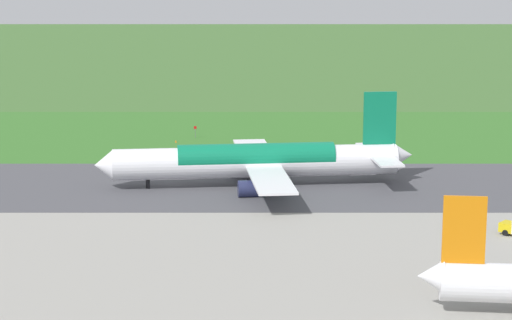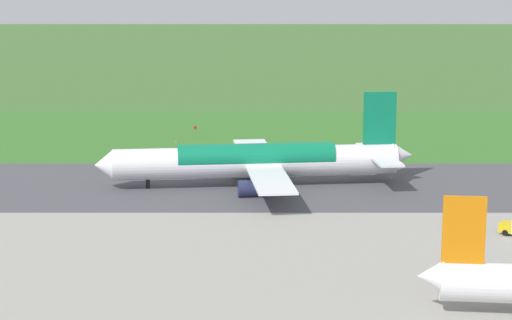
{
  "view_description": "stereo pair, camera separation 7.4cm",
  "coord_description": "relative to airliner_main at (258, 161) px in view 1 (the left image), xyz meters",
  "views": [
    {
      "loc": [
        -14.35,
        163.65,
        38.44
      ],
      "look_at": [
        -14.35,
        0.0,
        4.5
      ],
      "focal_mm": 69.61,
      "sensor_mm": 36.0,
      "label": 1
    },
    {
      "loc": [
        -14.43,
        163.65,
        38.44
      ],
      "look_at": [
        -14.35,
        0.0,
        4.5
      ],
      "focal_mm": 69.61,
      "sensor_mm": 36.0,
      "label": 2
    }
  ],
  "objects": [
    {
      "name": "no_stopping_sign",
      "position": [
        13.37,
        -44.84,
        -2.83
      ],
      "size": [
        0.6,
        0.1,
        2.57
      ],
      "color": "slate",
      "rests_on": "ground"
    },
    {
      "name": "ground_plane",
      "position": [
        14.73,
        0.04,
        -4.35
      ],
      "size": [
        800.0,
        800.0,
        0.0
      ],
      "primitive_type": "plane",
      "color": "#3D662D"
    },
    {
      "name": "airliner_main",
      "position": [
        0.0,
        0.0,
        0.0
      ],
      "size": [
        54.14,
        44.39,
        15.88
      ],
      "color": "white",
      "rests_on": "ground"
    },
    {
      "name": "runway_asphalt",
      "position": [
        14.73,
        0.04,
        -4.32
      ],
      "size": [
        600.0,
        36.05,
        0.06
      ],
      "primitive_type": "cube",
      "color": "#47474C",
      "rests_on": "ground"
    },
    {
      "name": "grass_verge_foreground",
      "position": [
        14.73,
        -40.5,
        -4.33
      ],
      "size": [
        600.0,
        80.0,
        0.04
      ],
      "primitive_type": "cube",
      "color": "#346B27",
      "rests_on": "ground"
    },
    {
      "name": "traffic_cone_orange",
      "position": [
        17.11,
        -39.48,
        -4.08
      ],
      "size": [
        0.4,
        0.4,
        0.55
      ],
      "primitive_type": "cone",
      "color": "orange",
      "rests_on": "ground"
    }
  ]
}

